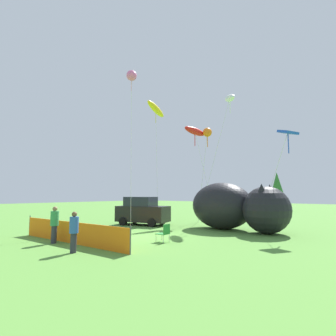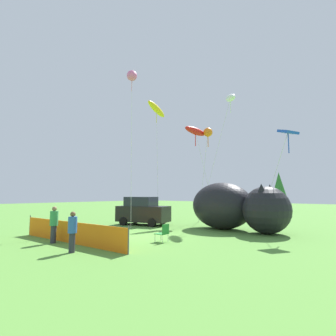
{
  "view_description": "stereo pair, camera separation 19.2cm",
  "coord_description": "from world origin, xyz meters",
  "px_view_note": "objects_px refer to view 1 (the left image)",
  "views": [
    {
      "loc": [
        10.81,
        -10.71,
        2.38
      ],
      "look_at": [
        -0.69,
        3.2,
        4.17
      ],
      "focal_mm": 28.0,
      "sensor_mm": 36.0,
      "label": 1
    },
    {
      "loc": [
        10.96,
        -10.59,
        2.38
      ],
      "look_at": [
        -0.69,
        3.2,
        4.17
      ],
      "focal_mm": 28.0,
      "sensor_mm": 36.0,
      "label": 2
    }
  ],
  "objects_px": {
    "kite_blue_box": "(287,134)",
    "kite_yellow_hero": "(156,110)",
    "parked_car": "(142,211)",
    "folding_chair": "(164,232)",
    "spectator_in_yellow_shirt": "(54,223)",
    "kite_red_lizard": "(195,131)",
    "inflatable_cat": "(234,208)",
    "kite_pink_octopus": "(132,76)",
    "spectator_in_black_shirt": "(74,230)",
    "kite_white_ghost": "(230,99)",
    "kite_orange_flower": "(207,133)"
  },
  "relations": [
    {
      "from": "kite_blue_box",
      "to": "kite_yellow_hero",
      "type": "distance_m",
      "value": 12.53
    },
    {
      "from": "parked_car",
      "to": "kite_yellow_hero",
      "type": "xyz_separation_m",
      "value": [
        -1.5,
        3.14,
        9.23
      ]
    },
    {
      "from": "folding_chair",
      "to": "spectator_in_yellow_shirt",
      "type": "relative_size",
      "value": 0.51
    },
    {
      "from": "spectator_in_yellow_shirt",
      "to": "kite_red_lizard",
      "type": "xyz_separation_m",
      "value": [
        0.19,
        12.13,
        6.8
      ]
    },
    {
      "from": "spectator_in_yellow_shirt",
      "to": "kite_blue_box",
      "type": "relative_size",
      "value": 0.28
    },
    {
      "from": "kite_yellow_hero",
      "to": "parked_car",
      "type": "bearing_deg",
      "value": -64.52
    },
    {
      "from": "inflatable_cat",
      "to": "kite_pink_octopus",
      "type": "height_order",
      "value": "kite_pink_octopus"
    },
    {
      "from": "folding_chair",
      "to": "spectator_in_yellow_shirt",
      "type": "bearing_deg",
      "value": 39.77
    },
    {
      "from": "kite_pink_octopus",
      "to": "folding_chair",
      "type": "bearing_deg",
      "value": -28.8
    },
    {
      "from": "spectator_in_black_shirt",
      "to": "parked_car",
      "type": "bearing_deg",
      "value": 118.59
    },
    {
      "from": "kite_pink_octopus",
      "to": "kite_red_lizard",
      "type": "height_order",
      "value": "kite_pink_octopus"
    },
    {
      "from": "folding_chair",
      "to": "spectator_in_yellow_shirt",
      "type": "distance_m",
      "value": 5.39
    },
    {
      "from": "spectator_in_black_shirt",
      "to": "kite_blue_box",
      "type": "bearing_deg",
      "value": 62.79
    },
    {
      "from": "kite_white_ghost",
      "to": "kite_orange_flower",
      "type": "bearing_deg",
      "value": -157.72
    },
    {
      "from": "kite_white_ghost",
      "to": "folding_chair",
      "type": "bearing_deg",
      "value": -82.89
    },
    {
      "from": "parked_car",
      "to": "kite_blue_box",
      "type": "relative_size",
      "value": 0.68
    },
    {
      "from": "spectator_in_black_shirt",
      "to": "kite_pink_octopus",
      "type": "height_order",
      "value": "kite_pink_octopus"
    },
    {
      "from": "parked_car",
      "to": "kite_pink_octopus",
      "type": "distance_m",
      "value": 10.75
    },
    {
      "from": "parked_car",
      "to": "kite_white_ghost",
      "type": "bearing_deg",
      "value": 33.54
    },
    {
      "from": "folding_chair",
      "to": "spectator_in_black_shirt",
      "type": "relative_size",
      "value": 0.54
    },
    {
      "from": "folding_chair",
      "to": "inflatable_cat",
      "type": "relative_size",
      "value": 0.13
    },
    {
      "from": "folding_chair",
      "to": "spectator_in_black_shirt",
      "type": "bearing_deg",
      "value": 69.37
    },
    {
      "from": "parked_car",
      "to": "kite_pink_octopus",
      "type": "bearing_deg",
      "value": -132.14
    },
    {
      "from": "folding_chair",
      "to": "kite_white_ghost",
      "type": "height_order",
      "value": "kite_white_ghost"
    },
    {
      "from": "inflatable_cat",
      "to": "kite_yellow_hero",
      "type": "distance_m",
      "value": 12.25
    },
    {
      "from": "spectator_in_yellow_shirt",
      "to": "kite_red_lizard",
      "type": "bearing_deg",
      "value": 89.09
    },
    {
      "from": "kite_pink_octopus",
      "to": "spectator_in_yellow_shirt",
      "type": "bearing_deg",
      "value": -70.68
    },
    {
      "from": "kite_orange_flower",
      "to": "kite_yellow_hero",
      "type": "height_order",
      "value": "kite_yellow_hero"
    },
    {
      "from": "parked_car",
      "to": "kite_orange_flower",
      "type": "xyz_separation_m",
      "value": [
        2.96,
        4.94,
        6.66
      ]
    },
    {
      "from": "spectator_in_yellow_shirt",
      "to": "kite_blue_box",
      "type": "bearing_deg",
      "value": 51.5
    },
    {
      "from": "kite_blue_box",
      "to": "kite_white_ghost",
      "type": "distance_m",
      "value": 7.92
    },
    {
      "from": "folding_chair",
      "to": "kite_red_lizard",
      "type": "distance_m",
      "value": 11.83
    },
    {
      "from": "parked_car",
      "to": "kite_pink_octopus",
      "type": "height_order",
      "value": "kite_pink_octopus"
    },
    {
      "from": "inflatable_cat",
      "to": "kite_yellow_hero",
      "type": "relative_size",
      "value": 0.63
    },
    {
      "from": "kite_blue_box",
      "to": "kite_pink_octopus",
      "type": "bearing_deg",
      "value": -163.81
    },
    {
      "from": "kite_pink_octopus",
      "to": "kite_yellow_hero",
      "type": "distance_m",
      "value": 4.45
    },
    {
      "from": "kite_orange_flower",
      "to": "kite_yellow_hero",
      "type": "bearing_deg",
      "value": -158.08
    },
    {
      "from": "kite_pink_octopus",
      "to": "kite_yellow_hero",
      "type": "bearing_deg",
      "value": 104.51
    },
    {
      "from": "kite_orange_flower",
      "to": "kite_white_ghost",
      "type": "xyz_separation_m",
      "value": [
        1.83,
        0.75,
        2.87
      ]
    },
    {
      "from": "kite_blue_box",
      "to": "kite_yellow_hero",
      "type": "height_order",
      "value": "kite_yellow_hero"
    },
    {
      "from": "kite_red_lizard",
      "to": "kite_white_ghost",
      "type": "relative_size",
      "value": 0.73
    },
    {
      "from": "kite_blue_box",
      "to": "inflatable_cat",
      "type": "bearing_deg",
      "value": -171.74
    },
    {
      "from": "parked_car",
      "to": "kite_orange_flower",
      "type": "height_order",
      "value": "kite_orange_flower"
    },
    {
      "from": "folding_chair",
      "to": "kite_yellow_hero",
      "type": "bearing_deg",
      "value": -47.6
    },
    {
      "from": "parked_car",
      "to": "kite_yellow_hero",
      "type": "height_order",
      "value": "kite_yellow_hero"
    },
    {
      "from": "inflatable_cat",
      "to": "spectator_in_yellow_shirt",
      "type": "xyz_separation_m",
      "value": [
        -4.8,
        -9.79,
        -0.49
      ]
    },
    {
      "from": "kite_pink_octopus",
      "to": "kite_blue_box",
      "type": "distance_m",
      "value": 12.52
    },
    {
      "from": "parked_car",
      "to": "kite_blue_box",
      "type": "xyz_separation_m",
      "value": [
        10.25,
        2.18,
        4.98
      ]
    },
    {
      "from": "parked_car",
      "to": "spectator_in_yellow_shirt",
      "type": "height_order",
      "value": "parked_car"
    },
    {
      "from": "inflatable_cat",
      "to": "spectator_in_black_shirt",
      "type": "relative_size",
      "value": 4.16
    }
  ]
}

